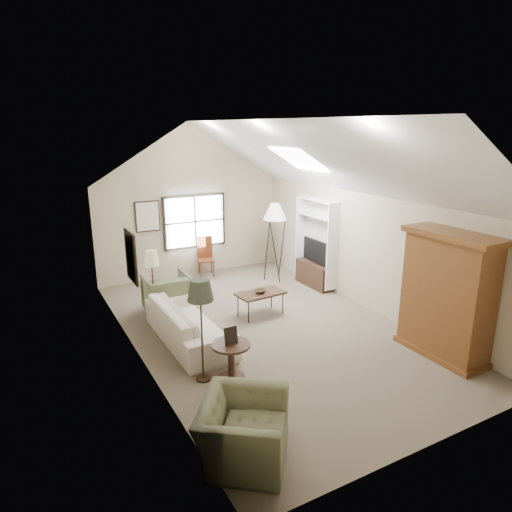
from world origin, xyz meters
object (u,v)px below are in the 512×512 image
coffee_table (260,304)px  armoire (447,296)px  sofa (189,323)px  side_table (231,362)px  side_chair (206,257)px  armchair_far (167,293)px  armchair_near (243,430)px

coffee_table → armoire: bearing=-57.3°
sofa → side_table: (0.10, -1.60, -0.05)m
sofa → side_chair: side_chair is taller
armchair_far → side_chair: size_ratio=0.91×
armchair_far → side_chair: 2.62m
sofa → armchair_near: size_ratio=2.14×
coffee_table → sofa: bearing=-167.1°
armoire → side_chair: (-1.90, 6.10, -0.58)m
coffee_table → side_chair: bearing=89.1°
armchair_near → armchair_far: bearing=29.8°
coffee_table → side_table: side_table is taller
sofa → side_chair: (1.80, 3.47, 0.16)m
armoire → armchair_near: (-4.24, -0.64, -0.73)m
armoire → side_table: size_ratio=3.59×
sofa → side_chair: 3.92m
armoire → coffee_table: (-1.95, 3.03, -0.84)m
armchair_near → armoire: bearing=-44.2°
coffee_table → side_table: size_ratio=1.63×
sofa → armchair_near: bearing=170.3°
sofa → side_table: sofa is taller
armoire → side_table: bearing=164.1°
armoire → side_chair: 6.41m
side_table → armoire: bearing=-15.9°
armchair_far → coffee_table: bearing=148.3°
armchair_near → side_chair: 7.14m
armchair_far → side_table: armchair_far is taller
armoire → sofa: size_ratio=0.90×
armchair_near → side_chair: size_ratio=1.10×
armchair_near → coffee_table: armchair_near is taller
armchair_far → coffee_table: armchair_far is taller
armchair_far → coffee_table: (1.68, -1.10, -0.17)m
armoire → side_table: armoire is taller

